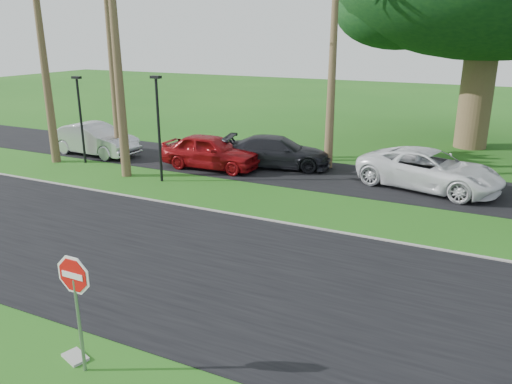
{
  "coord_description": "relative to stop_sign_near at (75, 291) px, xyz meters",
  "views": [
    {
      "loc": [
        7.19,
        -9.03,
        6.41
      ],
      "look_at": [
        0.96,
        3.85,
        1.8
      ],
      "focal_mm": 35.0,
      "sensor_mm": 36.0,
      "label": 1
    }
  ],
  "objects": [
    {
      "name": "stop_sign_near",
      "position": [
        0.0,
        0.0,
        0.0
      ],
      "size": [
        1.05,
        0.07,
        2.62
      ],
      "color": "gray",
      "rests_on": "ground"
    },
    {
      "name": "curb",
      "position": [
        -0.5,
        9.05,
        -1.74
      ],
      "size": [
        120.0,
        0.12,
        0.06
      ],
      "primitive_type": "cube",
      "color": "gray",
      "rests_on": "ground"
    },
    {
      "name": "car_red",
      "position": [
        -5.6,
        14.35,
        -0.94
      ],
      "size": [
        4.99,
        2.16,
        1.68
      ],
      "primitive_type": "imported",
      "rotation": [
        0.0,
        0.0,
        1.61
      ],
      "color": "maroon",
      "rests_on": "ground"
    },
    {
      "name": "parking_strip",
      "position": [
        -0.5,
        15.5,
        -1.76
      ],
      "size": [
        120.0,
        5.0,
        0.02
      ],
      "primitive_type": "cube",
      "color": "black",
      "rests_on": "ground"
    },
    {
      "name": "streetlight_left",
      "position": [
        -12.0,
        12.5,
        0.72
      ],
      "size": [
        0.45,
        0.25,
        4.34
      ],
      "color": "black",
      "rests_on": "ground"
    },
    {
      "name": "road",
      "position": [
        -0.5,
        5.0,
        -1.76
      ],
      "size": [
        120.0,
        8.0,
        0.02
      ],
      "primitive_type": "cube",
      "color": "black",
      "rests_on": "ground"
    },
    {
      "name": "car_dark",
      "position": [
        -2.78,
        15.98,
        -1.02
      ],
      "size": [
        5.56,
        3.28,
        1.51
      ],
      "primitive_type": "imported",
      "rotation": [
        0.0,
        0.0,
        1.81
      ],
      "color": "black",
      "rests_on": "ground"
    },
    {
      "name": "car_silver",
      "position": [
        -12.72,
        14.06,
        -0.93
      ],
      "size": [
        5.18,
        2.02,
        1.68
      ],
      "primitive_type": "imported",
      "rotation": [
        0.0,
        0.0,
        1.52
      ],
      "color": "#AEAFB5",
      "rests_on": "ground"
    },
    {
      "name": "car_minivan",
      "position": [
        4.44,
        15.51,
        -0.95
      ],
      "size": [
        6.42,
        4.07,
        1.65
      ],
      "primitive_type": "imported",
      "rotation": [
        0.0,
        0.0,
        1.33
      ],
      "color": "white",
      "rests_on": "ground"
    },
    {
      "name": "streetlight_right",
      "position": [
        -6.5,
        11.5,
        0.88
      ],
      "size": [
        0.45,
        0.25,
        4.64
      ],
      "color": "black",
      "rests_on": "ground"
    },
    {
      "name": "ground",
      "position": [
        -0.5,
        3.0,
        -1.77
      ],
      "size": [
        120.0,
        120.0,
        0.0
      ],
      "primitive_type": "plane",
      "color": "#1F5A16",
      "rests_on": "ground"
    },
    {
      "name": "utility_slab",
      "position": [
        -0.46,
        0.2,
        -1.74
      ],
      "size": [
        0.63,
        0.5,
        0.06
      ],
      "primitive_type": "cube",
      "rotation": [
        0.0,
        0.0,
        -0.31
      ],
      "color": "#989891",
      "rests_on": "ground"
    }
  ]
}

